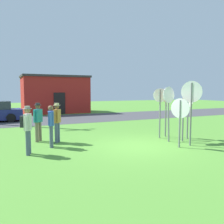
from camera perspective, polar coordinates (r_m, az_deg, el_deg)
The scene contains 14 objects.
ground_plane at distance 9.93m, azimuth 5.89°, elevation -8.14°, with size 80.00×80.00×0.00m, color #518E33.
street_asphalt at distance 19.78m, azimuth -10.27°, elevation -1.55°, with size 60.00×6.40×0.01m, color #424247.
building_background at distance 25.51m, azimuth -13.52°, elevation 4.16°, with size 6.60×4.34×3.80m.
stop_sign_rear_left at distance 10.86m, azimuth 13.40°, elevation 1.77°, with size 0.71×0.18×2.45m.
stop_sign_nearest at distance 9.83m, azimuth 15.98°, elevation -0.51°, with size 0.31×0.73×1.97m.
stop_sign_leaning_right at distance 11.54m, azimuth 11.44°, elevation 1.67°, with size 0.58×0.36×2.39m.
stop_sign_center_cluster at distance 11.04m, azimuth 16.71°, elevation 1.42°, with size 0.56×0.53×2.35m.
stop_sign_far_back at distance 10.29m, azimuth 18.46°, elevation 2.55°, with size 0.42×0.78×2.67m.
stop_sign_leaning_left at distance 11.97m, azimuth 12.77°, elevation 1.62°, with size 0.27×0.58×2.36m.
stop_sign_low_front at distance 11.72m, azimuth 17.73°, elevation 0.95°, with size 0.08×0.69×2.18m.
person_in_teal at distance 11.09m, azimuth -17.29°, elevation -1.79°, with size 0.44×0.42×1.74m.
person_with_sunhat at distance 9.86m, azimuth -14.41°, elevation -2.75°, with size 0.28×0.56×1.69m.
person_near_signs at distance 8.95m, azimuth -19.64°, elevation -3.30°, with size 0.42×0.55×1.74m.
person_in_blue at distance 10.68m, azimuth -13.03°, elevation -1.95°, with size 0.39×0.48×1.74m.
Camera 1 is at (-4.98, -8.29, 2.27)m, focal length 38.17 mm.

